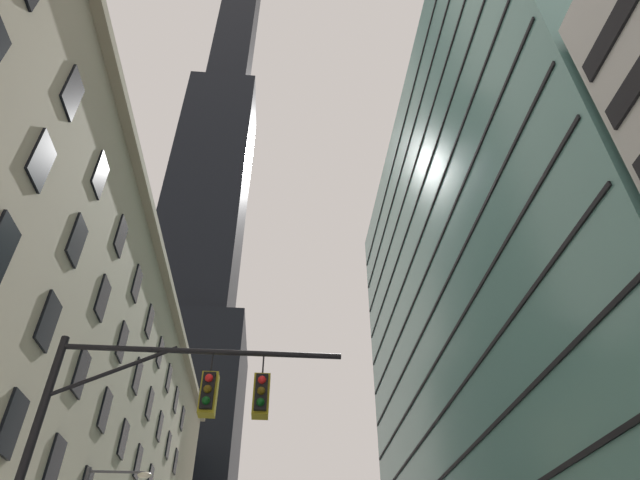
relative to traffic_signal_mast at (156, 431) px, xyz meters
The scene contains 4 objects.
station_building 26.87m from the traffic_signal_mast, 120.29° to the left, with size 13.08×67.64×26.26m.
dark_skyscraper 99.09m from the traffic_signal_mast, 100.89° to the left, with size 22.61×22.61×219.75m.
glass_office_midrise 41.61m from the traffic_signal_mast, 47.49° to the left, with size 18.58×51.75×52.55m.
traffic_signal_mast is the anchor object (origin of this frame).
Camera 1 is at (-1.46, -7.17, 1.52)m, focal length 30.11 mm.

